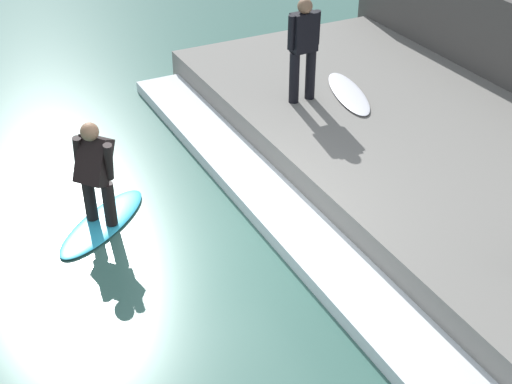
# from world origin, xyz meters

# --- Properties ---
(ground_plane) EXTENTS (28.00, 28.00, 0.00)m
(ground_plane) POSITION_xyz_m (0.00, 0.00, 0.00)
(ground_plane) COLOR #386056
(concrete_ledge) EXTENTS (4.40, 10.65, 0.54)m
(concrete_ledge) POSITION_xyz_m (3.69, 0.00, 0.27)
(concrete_ledge) COLOR slate
(concrete_ledge) RESTS_ON ground_plane
(wave_foam_crest) EXTENTS (0.83, 10.12, 0.19)m
(wave_foam_crest) POSITION_xyz_m (1.08, 0.00, 0.09)
(wave_foam_crest) COLOR silver
(wave_foam_crest) RESTS_ON ground_plane
(surfboard_riding) EXTENTS (1.73, 1.56, 0.06)m
(surfboard_riding) POSITION_xyz_m (-1.16, 1.19, 0.03)
(surfboard_riding) COLOR #2DADD1
(surfboard_riding) RESTS_ON ground_plane
(surfer_riding) EXTENTS (0.62, 0.61, 1.48)m
(surfer_riding) POSITION_xyz_m (-1.16, 1.19, 0.88)
(surfer_riding) COLOR black
(surfer_riding) RESTS_ON surfboard_riding
(surfer_waiting_near) EXTENTS (0.57, 0.27, 1.69)m
(surfer_waiting_near) POSITION_xyz_m (2.62, 2.37, 1.49)
(surfer_waiting_near) COLOR black
(surfer_waiting_near) RESTS_ON concrete_ledge
(surfboard_waiting_near) EXTENTS (0.94, 1.78, 0.06)m
(surfboard_waiting_near) POSITION_xyz_m (3.41, 2.18, 0.57)
(surfboard_waiting_near) COLOR silver
(surfboard_waiting_near) RESTS_ON concrete_ledge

